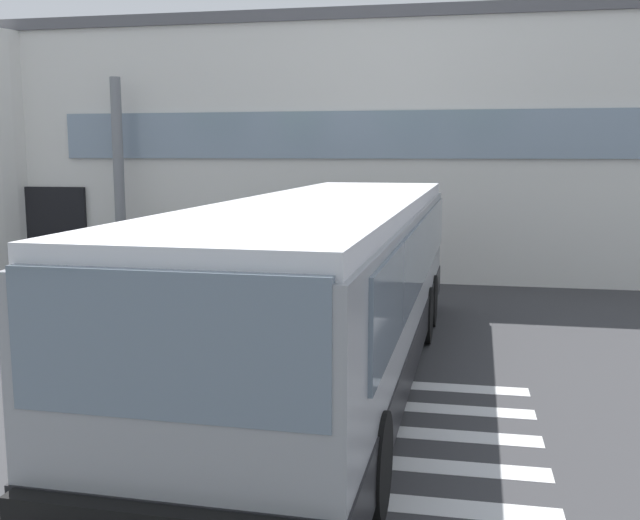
{
  "coord_description": "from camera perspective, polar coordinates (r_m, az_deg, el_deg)",
  "views": [
    {
      "loc": [
        3.16,
        -12.54,
        3.33
      ],
      "look_at": [
        0.81,
        -0.4,
        1.5
      ],
      "focal_mm": 40.49,
      "sensor_mm": 36.0,
      "label": 1
    }
  ],
  "objects": [
    {
      "name": "ground_plane",
      "position": [
        13.35,
        -3.1,
        -6.08
      ],
      "size": [
        80.0,
        90.0,
        0.02
      ],
      "primitive_type": "cube",
      "color": "#353538",
      "rests_on": "ground"
    },
    {
      "name": "bay_paint_stripes",
      "position": [
        9.05,
        2.9,
        -13.16
      ],
      "size": [
        4.4,
        3.96,
        0.01
      ],
      "color": "silver",
      "rests_on": "ground"
    },
    {
      "name": "entry_support_column",
      "position": [
        20.05,
        -15.6,
        6.18
      ],
      "size": [
        0.28,
        0.28,
        5.31
      ],
      "primitive_type": "cylinder",
      "color": "slate",
      "rests_on": "ground"
    },
    {
      "name": "passenger_near_column",
      "position": [
        18.81,
        -14.77,
        0.81
      ],
      "size": [
        0.58,
        0.28,
        1.68
      ],
      "color": "#2D2D33",
      "rests_on": "ground"
    },
    {
      "name": "passenger_by_doorway",
      "position": [
        19.34,
        -11.63,
        1.22
      ],
      "size": [
        0.59,
        0.38,
        1.68
      ],
      "color": "#2D2D33",
      "rests_on": "ground"
    },
    {
      "name": "bus_main_foreground",
      "position": [
        10.47,
        0.79,
        -2.57
      ],
      "size": [
        3.31,
        11.9,
        2.7
      ],
      "color": "gray",
      "rests_on": "ground"
    },
    {
      "name": "terminal_building",
      "position": [
        24.49,
        1.93,
        8.76
      ],
      "size": [
        24.79,
        13.8,
        6.96
      ],
      "color": "silver",
      "rests_on": "ground"
    },
    {
      "name": "safety_bollard_yellow",
      "position": [
        16.7,
        -0.18,
        -1.51
      ],
      "size": [
        0.18,
        0.18,
        0.9
      ],
      "primitive_type": "cylinder",
      "color": "yellow",
      "rests_on": "ground"
    }
  ]
}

